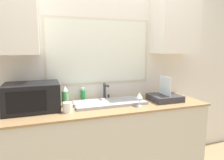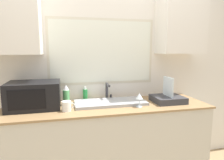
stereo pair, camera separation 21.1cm
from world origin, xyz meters
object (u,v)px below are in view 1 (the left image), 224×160
at_px(microwave, 32,97).
at_px(wine_glass, 139,96).
at_px(faucet, 105,90).
at_px(soap_bottle, 83,95).
at_px(dish_rack, 165,97).
at_px(spray_bottle, 65,96).
at_px(mug_near_sink, 68,107).

relative_size(microwave, wine_glass, 3.46).
xyz_separation_m(faucet, soap_bottle, (-0.26, 0.05, -0.05)).
relative_size(faucet, wine_glass, 1.38).
height_order(microwave, dish_rack, dish_rack).
bearing_deg(faucet, soap_bottle, 169.50).
relative_size(microwave, dish_rack, 1.52).
height_order(spray_bottle, wine_glass, spray_bottle).
xyz_separation_m(faucet, microwave, (-0.80, -0.15, 0.02)).
height_order(faucet, spray_bottle, spray_bottle).
distance_m(soap_bottle, mug_near_sink, 0.44).
distance_m(soap_bottle, wine_glass, 0.67).
relative_size(faucet, spray_bottle, 0.92).
relative_size(spray_bottle, wine_glass, 1.50).
height_order(microwave, soap_bottle, microwave).
bearing_deg(wine_glass, soap_bottle, 141.67).
bearing_deg(spray_bottle, wine_glass, -19.04).
xyz_separation_m(dish_rack, wine_glass, (-0.39, -0.11, 0.07)).
bearing_deg(soap_bottle, microwave, -159.58).
distance_m(mug_near_sink, wine_glass, 0.75).
distance_m(dish_rack, mug_near_sink, 1.14).
xyz_separation_m(microwave, dish_rack, (1.46, -0.10, -0.09)).
xyz_separation_m(spray_bottle, soap_bottle, (0.22, 0.16, -0.04)).
xyz_separation_m(soap_bottle, wine_glass, (0.52, -0.41, 0.04)).
relative_size(soap_bottle, wine_glass, 1.09).
bearing_deg(faucet, wine_glass, -54.35).
distance_m(spray_bottle, wine_glass, 0.79).
relative_size(spray_bottle, mug_near_sink, 1.76).
distance_m(faucet, spray_bottle, 0.49).
bearing_deg(microwave, spray_bottle, 7.81).
bearing_deg(mug_near_sink, spray_bottle, 90.02).
xyz_separation_m(spray_bottle, mug_near_sink, (0.00, -0.22, -0.06)).
distance_m(microwave, wine_glass, 1.09).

